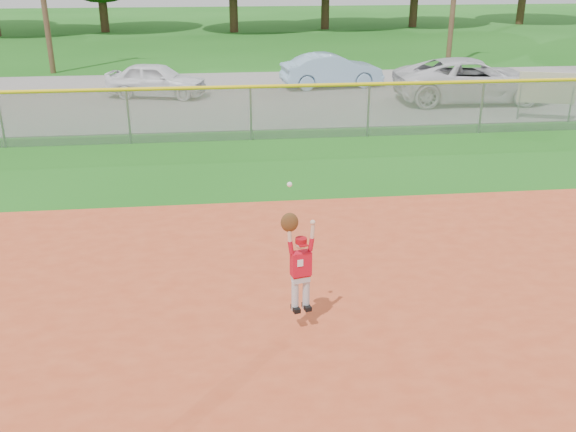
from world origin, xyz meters
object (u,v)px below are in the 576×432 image
object	(u,v)px
car_blue	(332,70)
car_white_b	(472,80)
sponsor_sign	(547,89)
car_white_a	(156,80)
ballplayer	(299,262)

from	to	relation	value
car_blue	car_white_b	xyz separation A→B (m)	(4.39, -3.19, 0.10)
car_white_b	sponsor_sign	bearing A→B (deg)	-155.39
car_blue	car_white_b	world-z (taller)	car_white_b
car_white_a	sponsor_sign	distance (m)	13.25
ballplayer	car_white_b	bearing A→B (deg)	60.49
car_white_b	sponsor_sign	size ratio (longest dim) A/B	3.28
car_white_a	car_white_b	world-z (taller)	car_white_b
car_white_a	car_blue	size ratio (longest dim) A/B	0.93
car_blue	sponsor_sign	distance (m)	8.33
car_blue	car_white_b	bearing A→B (deg)	-133.48
car_white_b	sponsor_sign	world-z (taller)	sponsor_sign
car_white_a	ballplayer	size ratio (longest dim) A/B	1.92
car_white_b	ballplayer	xyz separation A→B (m)	(-7.94, -14.03, 0.27)
car_white_a	car_white_b	size ratio (longest dim) A/B	0.67
car_blue	ballplayer	xyz separation A→B (m)	(-3.55, -17.22, 0.37)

